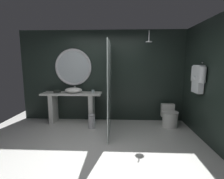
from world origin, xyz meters
TOP-DOWN VIEW (x-y plane):
  - ground_plane at (0.00, 0.00)m, footprint 5.76×5.76m
  - back_wall_panel at (0.00, 1.90)m, footprint 4.80×0.10m
  - side_wall_right at (2.35, 0.76)m, footprint 0.10×2.47m
  - vanity_counter at (-0.87, 1.57)m, footprint 1.64×0.51m
  - vessel_sink at (-0.83, 1.60)m, footprint 0.48×0.40m
  - tumbler_cup at (-0.28, 1.63)m, footprint 0.08×0.08m
  - tissue_box at (-1.28, 1.56)m, footprint 0.17×0.13m
  - round_wall_mirror at (-0.87, 1.81)m, footprint 1.06×0.07m
  - shower_glass_panel at (0.22, 1.06)m, footprint 0.02×1.57m
  - rain_shower_head at (1.20, 1.45)m, footprint 0.17×0.17m
  - hanging_bathrobe at (2.21, 0.81)m, footprint 0.20×0.54m
  - toilet at (1.81, 1.42)m, footprint 0.42×0.57m
  - waste_bin at (-0.26, 1.15)m, footprint 0.18×0.18m

SIDE VIEW (x-z plane):
  - ground_plane at x=0.00m, z-range 0.00..0.00m
  - waste_bin at x=-0.26m, z-range 0.00..0.39m
  - toilet at x=1.81m, z-range -0.03..0.53m
  - vanity_counter at x=-0.87m, z-range 0.11..0.97m
  - tissue_box at x=-1.28m, z-range 0.86..0.93m
  - tumbler_cup at x=-0.28m, z-range 0.86..0.94m
  - vessel_sink at x=-0.83m, z-range 0.85..1.02m
  - shower_glass_panel at x=0.22m, z-range 0.00..2.17m
  - back_wall_panel at x=0.00m, z-range 0.00..2.60m
  - side_wall_right at x=2.35m, z-range 0.00..2.60m
  - hanging_bathrobe at x=2.21m, z-range 1.03..1.71m
  - round_wall_mirror at x=-0.87m, z-range 1.04..2.09m
  - rain_shower_head at x=1.20m, z-range 2.10..2.40m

